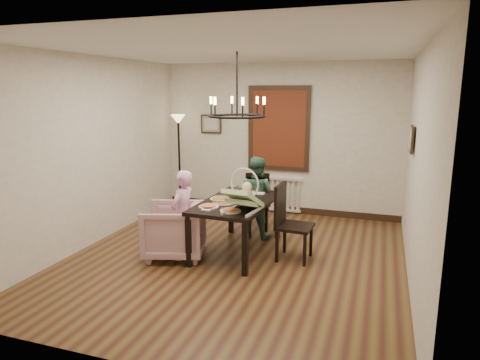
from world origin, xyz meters
The scene contains 17 objects.
room_shell centered at (0.00, 0.37, 1.40)m, with size 4.51×5.00×2.81m.
dining_table centered at (-0.07, 0.28, 0.67)m, with size 0.97×1.65×0.76m.
chair_far centered at (-0.09, 1.37, 0.46)m, with size 0.41×0.41×0.93m, color black, non-canonical shape.
chair_right centered at (0.78, 0.26, 0.53)m, with size 0.47×0.47×1.06m, color black, non-canonical shape.
armchair centered at (-0.85, -0.17, 0.37)m, with size 0.80×0.82×0.75m, color #CC9CA9.
elderly_woman centered at (-0.69, -0.20, 0.52)m, with size 0.38×0.25×1.03m, color #E4A1C7.
seated_man centered at (0.00, 1.01, 0.54)m, with size 0.52×0.41×1.07m, color #365A44.
baby_bouncer centered at (0.18, -0.20, 0.95)m, with size 0.43×0.59×0.39m, color #B8D895, non-canonical shape.
salad_bowl centered at (-0.26, 0.12, 0.80)m, with size 0.31×0.31×0.08m, color white.
pizza_platter centered at (-0.20, 0.11, 0.78)m, with size 0.33×0.33×0.04m, color tan.
drinking_glass centered at (-0.06, 0.30, 0.82)m, with size 0.07×0.07×0.14m, color silver.
window_blinds centered at (0.00, 2.46, 1.60)m, with size 1.00×0.03×1.40m, color maroon.
radiator centered at (0.00, 2.48, 0.35)m, with size 0.92×0.12×0.62m, color silver, non-canonical shape.
picture_back centered at (-1.35, 2.47, 1.65)m, with size 0.42×0.03×0.36m, color black.
picture_right centered at (2.21, 0.90, 1.65)m, with size 0.42×0.03×0.36m, color black.
floor_lamp centered at (-1.90, 2.15, 0.90)m, with size 0.30×0.30×1.80m, color black, non-canonical shape.
chandelier centered at (-0.07, 0.28, 1.95)m, with size 0.80×0.80×0.04m, color black.
Camera 1 is at (1.85, -5.28, 2.30)m, focal length 32.00 mm.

